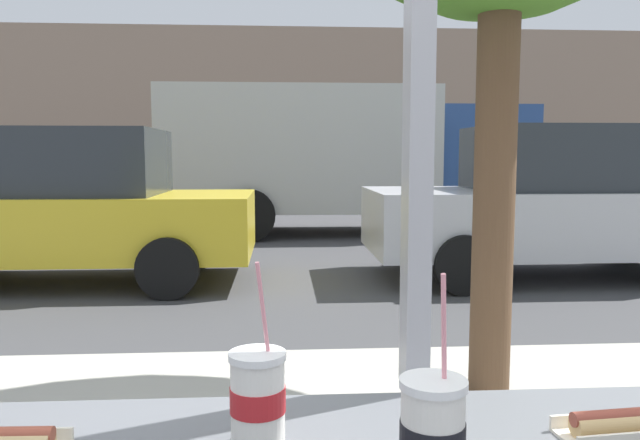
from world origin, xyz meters
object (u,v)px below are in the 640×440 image
object	(u,v)px
hotdog_tray_far	(636,423)
parked_car_silver	(561,202)
soda_cup_right	(432,436)
soda_cup_left	(258,398)
parked_car_yellow	(63,207)
box_truck	(341,154)

from	to	relation	value
hotdog_tray_far	parked_car_silver	distance (m)	6.72
soda_cup_right	hotdog_tray_far	world-z (taller)	soda_cup_right
soda_cup_left	parked_car_silver	distance (m)	7.01
soda_cup_left	parked_car_yellow	distance (m)	6.60
parked_car_silver	hotdog_tray_far	bearing A→B (deg)	-114.11
parked_car_yellow	box_truck	world-z (taller)	box_truck
soda_cup_right	box_truck	size ratio (longest dim) A/B	0.05
soda_cup_left	hotdog_tray_far	distance (m)	0.66
parked_car_yellow	box_truck	bearing A→B (deg)	50.44
hotdog_tray_far	parked_car_silver	xyz separation A→B (m)	(2.75, 6.13, -0.10)
soda_cup_right	parked_car_yellow	xyz separation A→B (m)	(-2.70, 6.30, -0.18)
soda_cup_right	box_truck	distance (m)	10.71
parked_car_yellow	parked_car_silver	distance (m)	5.85
soda_cup_left	parked_car_yellow	xyz separation A→B (m)	(-2.45, 6.13, -0.18)
parked_car_silver	box_truck	xyz separation A→B (m)	(-2.24, 4.37, 0.59)
hotdog_tray_far	parked_car_silver	size ratio (longest dim) A/B	0.06
soda_cup_left	parked_car_silver	bearing A→B (deg)	60.99
soda_cup_right	parked_car_silver	distance (m)	7.04
soda_cup_left	soda_cup_right	size ratio (longest dim) A/B	0.97
hotdog_tray_far	soda_cup_left	bearing A→B (deg)	179.78
parked_car_yellow	box_truck	xyz separation A→B (m)	(3.61, 4.37, 0.61)
soda_cup_right	hotdog_tray_far	size ratio (longest dim) A/B	1.16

